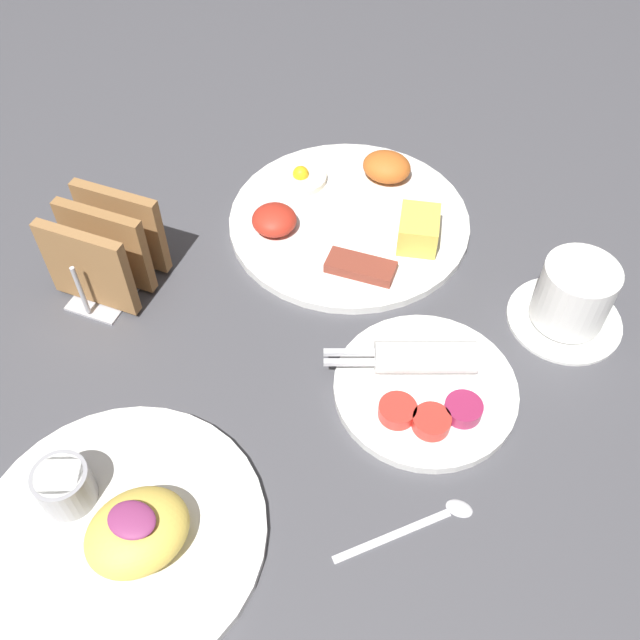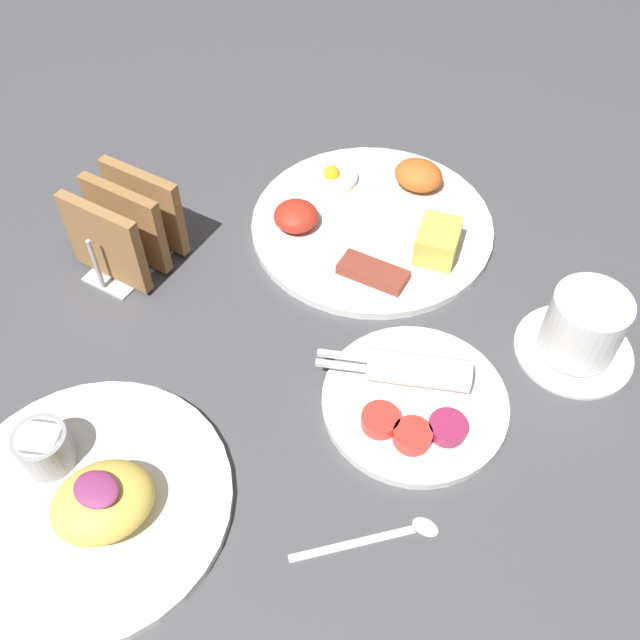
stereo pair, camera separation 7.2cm
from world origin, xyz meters
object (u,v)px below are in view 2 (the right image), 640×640
object	(u,v)px
plate_condiments	(415,398)
plate_foreground	(88,496)
plate_breakfast	(374,220)
coffee_cup	(583,329)
toast_rack	(127,227)

from	to	relation	value
plate_condiments	plate_foreground	bearing A→B (deg)	-129.86
plate_breakfast	plate_condiments	world-z (taller)	plate_breakfast
plate_condiments	coffee_cup	bearing A→B (deg)	51.32
plate_condiments	plate_foreground	xyz separation A→B (m)	(-0.20, -0.24, 0.00)
toast_rack	plate_condiments	bearing A→B (deg)	-2.58
plate_breakfast	plate_foreground	bearing A→B (deg)	-96.10
plate_foreground	coffee_cup	xyz separation A→B (m)	(0.31, 0.38, 0.02)
plate_foreground	coffee_cup	bearing A→B (deg)	50.58
plate_condiments	toast_rack	xyz separation A→B (m)	(-0.36, 0.02, 0.04)
plate_condiments	toast_rack	size ratio (longest dim) A/B	1.67
toast_rack	coffee_cup	bearing A→B (deg)	14.77
plate_breakfast	coffee_cup	xyz separation A→B (m)	(0.26, -0.06, 0.03)
plate_condiments	plate_breakfast	bearing A→B (deg)	126.86
plate_condiments	plate_foreground	distance (m)	0.31
coffee_cup	plate_foreground	bearing A→B (deg)	-129.42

